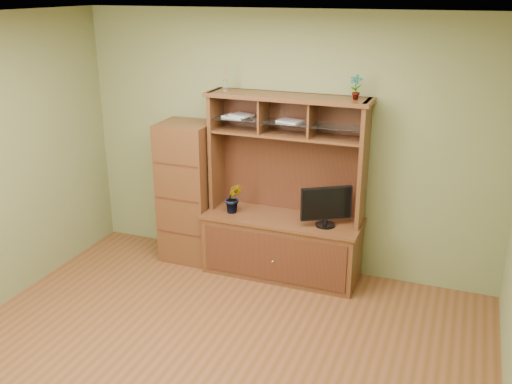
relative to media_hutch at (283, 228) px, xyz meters
The scene contains 8 objects.
room 1.92m from the media_hutch, 92.55° to the right, with size 4.54×4.04×2.74m.
media_hutch is the anchor object (origin of this frame).
monitor 0.59m from the media_hutch, 10.12° to the right, with size 0.46×0.30×0.40m.
orchid_plant 0.60m from the media_hutch, behind, with size 0.18×0.14×0.33m, color #375F20.
top_plant 1.64m from the media_hutch, ahead, with size 0.12×0.08×0.23m, color #366924.
reed_diffuser 1.64m from the media_hutch, behind, with size 0.06×0.06×0.30m.
magazines 1.18m from the media_hutch, 167.49° to the left, with size 0.85×0.23×0.04m.
side_cabinet 1.13m from the media_hutch, behind, with size 0.55×0.50×1.55m.
Camera 1 is at (1.76, -3.48, 2.91)m, focal length 40.00 mm.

